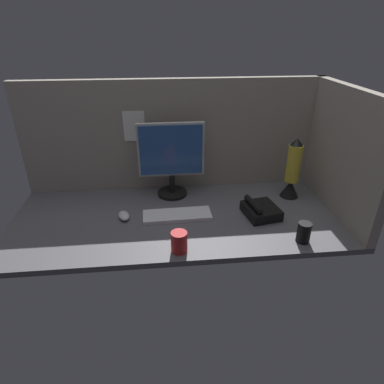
# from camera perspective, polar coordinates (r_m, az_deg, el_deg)

# --- Properties ---
(ground_plane) EXTENTS (1.80, 0.80, 0.03)m
(ground_plane) POSITION_cam_1_polar(r_m,az_deg,el_deg) (1.81, -2.30, -4.37)
(ground_plane) COLOR #515156
(cubicle_wall_back) EXTENTS (1.80, 0.06, 0.67)m
(cubicle_wall_back) POSITION_cam_1_polar(r_m,az_deg,el_deg) (2.01, -3.20, 9.84)
(cubicle_wall_back) COLOR gray
(cubicle_wall_back) RESTS_ON ground_plane
(cubicle_wall_side) EXTENTS (0.05, 0.80, 0.67)m
(cubicle_wall_side) POSITION_cam_1_polar(r_m,az_deg,el_deg) (1.91, 24.86, 6.36)
(cubicle_wall_side) COLOR gray
(cubicle_wall_side) RESTS_ON ground_plane
(monitor) EXTENTS (0.39, 0.18, 0.45)m
(monitor) POSITION_cam_1_polar(r_m,az_deg,el_deg) (1.92, -3.66, 6.16)
(monitor) COLOR black
(monitor) RESTS_ON ground_plane
(keyboard) EXTENTS (0.37, 0.14, 0.02)m
(keyboard) POSITION_cam_1_polar(r_m,az_deg,el_deg) (1.78, -2.62, -4.07)
(keyboard) COLOR silver
(keyboard) RESTS_ON ground_plane
(mouse) EXTENTS (0.08, 0.11, 0.03)m
(mouse) POSITION_cam_1_polar(r_m,az_deg,el_deg) (1.80, -11.85, -4.10)
(mouse) COLOR silver
(mouse) RESTS_ON ground_plane
(mug_red_plastic) EXTENTS (0.08, 0.08, 0.10)m
(mug_red_plastic) POSITION_cam_1_polar(r_m,az_deg,el_deg) (1.51, -2.27, -8.73)
(mug_red_plastic) COLOR red
(mug_red_plastic) RESTS_ON ground_plane
(mug_black_travel) EXTENTS (0.07, 0.07, 0.10)m
(mug_black_travel) POSITION_cam_1_polar(r_m,az_deg,el_deg) (1.66, 19.01, -6.71)
(mug_black_travel) COLOR black
(mug_black_travel) RESTS_ON ground_plane
(lava_lamp) EXTENTS (0.11, 0.11, 0.37)m
(lava_lamp) POSITION_cam_1_polar(r_m,az_deg,el_deg) (2.02, 17.17, 3.22)
(lava_lamp) COLOR black
(lava_lamp) RESTS_ON ground_plane
(desk_phone) EXTENTS (0.20, 0.22, 0.09)m
(desk_phone) POSITION_cam_1_polar(r_m,az_deg,el_deg) (1.82, 11.89, -3.15)
(desk_phone) COLOR black
(desk_phone) RESTS_ON ground_plane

